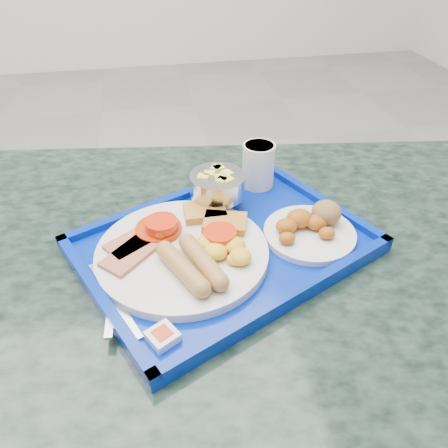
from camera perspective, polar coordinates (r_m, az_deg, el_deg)
The scene contains 10 objects.
floor at distance 1.67m, azimuth -17.58°, elevation -13.33°, with size 6.00×6.00×0.00m, color #949496.
table at distance 0.87m, azimuth 2.64°, elevation -13.95°, with size 1.32×0.98×0.76m.
tray at distance 0.73m, azimuth 0.00°, elevation -2.87°, with size 0.55×0.49×0.03m.
main_plate at distance 0.70m, azimuth -4.85°, elevation -3.20°, with size 0.28×0.28×0.04m.
bread_plate at distance 0.75m, azimuth 11.28°, elevation -0.33°, with size 0.16×0.16×0.05m.
fruit_bowl at distance 0.79m, azimuth -0.83°, elevation 5.06°, with size 0.10×0.10×0.07m.
juice_cup at distance 0.86m, azimuth 4.51°, elevation 7.83°, with size 0.06×0.06×0.09m.
spoon at distance 0.70m, azimuth -14.75°, elevation -5.34°, with size 0.04×0.19×0.01m.
knife at distance 0.65m, azimuth -14.19°, elevation -9.44°, with size 0.01×0.17×0.00m, color #AFAFB2.
jam_packet at distance 0.59m, azimuth -8.02°, elevation -14.29°, with size 0.05×0.05×0.01m.
Camera 1 is at (0.29, -1.08, 1.24)m, focal length 35.00 mm.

